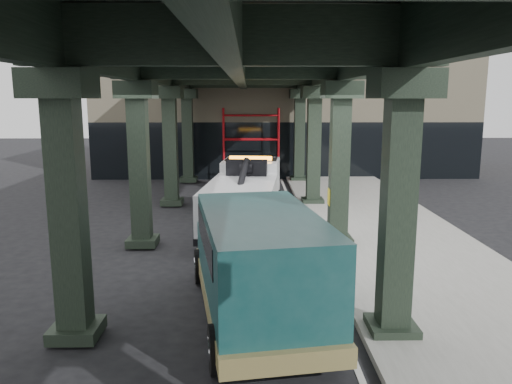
{
  "coord_description": "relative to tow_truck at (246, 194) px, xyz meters",
  "views": [
    {
      "loc": [
        -0.12,
        -12.86,
        4.5
      ],
      "look_at": [
        0.09,
        2.05,
        1.7
      ],
      "focal_mm": 35.0,
      "sensor_mm": 36.0,
      "label": 1
    }
  ],
  "objects": [
    {
      "name": "lane_stripe",
      "position": [
        1.93,
        -2.33,
        -1.2
      ],
      "size": [
        0.12,
        38.0,
        0.01
      ],
      "primitive_type": "cube",
      "color": "silver",
      "rests_on": "ground"
    },
    {
      "name": "building",
      "position": [
        2.23,
        15.67,
        2.8
      ],
      "size": [
        22.0,
        10.0,
        8.0
      ],
      "primitive_type": "cube",
      "color": "#C6B793",
      "rests_on": "ground"
    },
    {
      "name": "viaduct",
      "position": [
        -0.17,
        -2.33,
        4.26
      ],
      "size": [
        7.4,
        32.0,
        6.4
      ],
      "color": "black",
      "rests_on": "ground"
    },
    {
      "name": "tow_truck",
      "position": [
        0.0,
        0.0,
        0.0
      ],
      "size": [
        2.86,
        7.7,
        2.47
      ],
      "rotation": [
        0.0,
        0.0,
        -0.11
      ],
      "color": "black",
      "rests_on": "ground"
    },
    {
      "name": "ground",
      "position": [
        0.23,
        -4.33,
        -1.2
      ],
      "size": [
        90.0,
        90.0,
        0.0
      ],
      "primitive_type": "plane",
      "color": "black",
      "rests_on": "ground"
    },
    {
      "name": "towed_van",
      "position": [
        0.28,
        -7.59,
        0.05
      ],
      "size": [
        3.08,
        6.02,
        2.34
      ],
      "rotation": [
        0.0,
        0.0,
        0.16
      ],
      "color": "#103B3C",
      "rests_on": "ground"
    },
    {
      "name": "sidewalk",
      "position": [
        4.73,
        -2.33,
        -1.13
      ],
      "size": [
        5.0,
        40.0,
        0.15
      ],
      "primitive_type": "cube",
      "color": "gray",
      "rests_on": "ground"
    },
    {
      "name": "scaffolding",
      "position": [
        0.23,
        10.32,
        0.9
      ],
      "size": [
        3.08,
        0.88,
        4.0
      ],
      "color": "#B40E15",
      "rests_on": "ground"
    }
  ]
}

